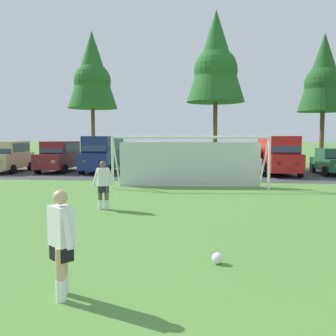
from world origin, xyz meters
TOP-DOWN VIEW (x-y plane):
  - ground_plane at (0.00, 15.00)m, footprint 400.00×400.00m
  - parking_lot_strip at (0.00, 23.06)m, footprint 52.00×8.40m
  - soccer_ball at (1.42, 5.62)m, footprint 0.22×0.22m
  - soccer_goal at (0.27, 16.78)m, footprint 7.55×2.55m
  - player_midfield_center at (-2.31, 10.70)m, footprint 0.72×0.39m
  - player_defender_far at (-0.94, 3.83)m, footprint 0.58×0.58m
  - parked_car_slot_far_left at (-12.83, 23.33)m, footprint 2.40×4.73m
  - parked_car_slot_left at (-9.34, 23.94)m, footprint 2.18×4.62m
  - parked_car_slot_center_left at (-6.15, 23.81)m, footprint 2.25×4.83m
  - parked_car_slot_center at (-2.80, 22.21)m, footprint 2.20×4.63m
  - parked_car_slot_center_right at (-0.49, 22.77)m, footprint 2.09×4.23m
  - parked_car_slot_right at (3.64, 24.26)m, footprint 2.16×4.26m
  - parked_car_slot_far_right at (5.65, 23.47)m, footprint 2.45×4.93m
  - parked_car_slot_end at (9.25, 24.03)m, footprint 2.12×4.25m
  - tree_left_edge at (-10.08, 33.88)m, footprint 4.73×4.73m
  - tree_mid_left at (1.63, 30.22)m, footprint 4.83×4.83m
  - tree_center_back at (10.57, 31.35)m, footprint 4.15×4.15m

SIDE VIEW (x-z plane):
  - ground_plane at x=0.00m, z-range 0.00..0.00m
  - parking_lot_strip at x=0.00m, z-range 0.00..0.01m
  - soccer_ball at x=1.42m, z-range 0.00..0.22m
  - player_midfield_center at x=-2.31m, z-range 0.00..1.64m
  - player_defender_far at x=-0.94m, z-range 0.00..1.64m
  - parked_car_slot_center_right at x=-0.49m, z-range 0.02..1.74m
  - parked_car_slot_right at x=3.64m, z-range 0.02..1.74m
  - parked_car_slot_end at x=9.25m, z-range 0.02..1.74m
  - parked_car_slot_far_left at x=-12.83m, z-range 0.03..2.19m
  - parked_car_slot_left at x=-9.34m, z-range 0.03..2.19m
  - parked_car_slot_center at x=-2.80m, z-range 0.03..2.19m
  - soccer_goal at x=0.27m, z-range 0.01..2.58m
  - parked_car_slot_center_left at x=-6.15m, z-range 0.08..2.60m
  - parked_car_slot_far_right at x=5.65m, z-range 0.08..2.60m
  - tree_center_back at x=10.57m, z-range 2.08..13.15m
  - tree_left_edge at x=-10.08m, z-range 2.37..14.97m
  - tree_mid_left at x=1.63m, z-range 2.43..15.31m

